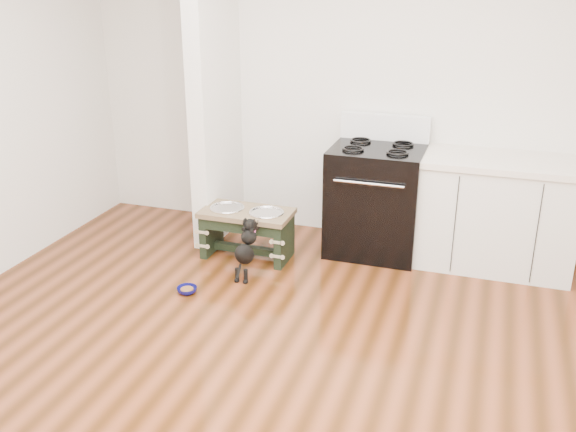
{
  "coord_description": "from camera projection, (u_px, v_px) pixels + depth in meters",
  "views": [
    {
      "loc": [
        1.16,
        -2.92,
        2.31
      ],
      "look_at": [
        -0.29,
        1.41,
        0.53
      ],
      "focal_mm": 40.0,
      "sensor_mm": 36.0,
      "label": 1
    }
  ],
  "objects": [
    {
      "name": "room_shell",
      "position": [
        252.0,
        116.0,
        3.17
      ],
      "size": [
        5.0,
        5.0,
        5.0
      ],
      "color": "silver",
      "rests_on": "ground"
    },
    {
      "name": "ground",
      "position": [
        258.0,
        388.0,
        3.76
      ],
      "size": [
        5.0,
        5.0,
        0.0
      ],
      "primitive_type": "plane",
      "color": "#3F200B",
      "rests_on": "ground"
    },
    {
      "name": "partition_wall",
      "position": [
        215.0,
        87.0,
        5.47
      ],
      "size": [
        0.15,
        0.8,
        2.7
      ],
      "primitive_type": "cube",
      "color": "silver",
      "rests_on": "ground"
    },
    {
      "name": "dog_feeder",
      "position": [
        247.0,
        224.0,
        5.36
      ],
      "size": [
        0.76,
        0.4,
        0.43
      ],
      "color": "black",
      "rests_on": "ground"
    },
    {
      "name": "cabinet_run",
      "position": [
        496.0,
        213.0,
        5.16
      ],
      "size": [
        1.24,
        0.64,
        0.91
      ],
      "color": "silver",
      "rests_on": "ground"
    },
    {
      "name": "oven_range",
      "position": [
        376.0,
        198.0,
        5.42
      ],
      "size": [
        0.76,
        0.69,
        1.14
      ],
      "color": "black",
      "rests_on": "ground"
    },
    {
      "name": "floor_bowl",
      "position": [
        187.0,
        290.0,
        4.85
      ],
      "size": [
        0.16,
        0.16,
        0.05
      ],
      "rotation": [
        0.0,
        0.0,
        -0.07
      ],
      "color": "#0C0B53",
      "rests_on": "ground"
    },
    {
      "name": "puppy",
      "position": [
        246.0,
        247.0,
        5.03
      ],
      "size": [
        0.13,
        0.39,
        0.46
      ],
      "color": "black",
      "rests_on": "ground"
    }
  ]
}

